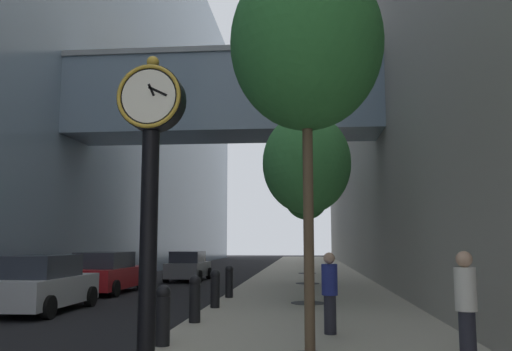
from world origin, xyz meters
name	(u,v)px	position (x,y,z in m)	size (l,w,h in m)	color
ground_plane	(249,282)	(0.00, 27.00, 0.00)	(110.00, 110.00, 0.00)	black
sidewalk_right	(309,277)	(3.15, 30.00, 0.07)	(6.30, 80.00, 0.14)	#ADA593
building_block_left	(65,47)	(-11.93, 29.94, 14.20)	(23.12, 80.00, 28.48)	slate
building_block_right	(435,8)	(10.80, 30.00, 15.86)	(9.00, 80.00, 31.72)	gray
street_clock	(149,207)	(1.06, 5.47, 2.51)	(0.84, 0.55, 4.32)	black
bollard_third	(163,314)	(0.30, 9.05, 0.73)	(0.29, 0.29, 1.12)	black
bollard_fourth	(195,298)	(0.30, 11.96, 0.73)	(0.29, 0.29, 1.12)	black
bollard_fifth	(215,287)	(0.30, 14.88, 0.73)	(0.29, 0.29, 1.12)	black
bollard_sixth	(229,280)	(0.30, 17.79, 0.73)	(0.29, 0.29, 1.12)	black
street_tree_near	(306,45)	(3.05, 8.22, 5.58)	(2.74, 2.74, 7.04)	#333335
street_tree_mid_near	(307,164)	(3.05, 16.28, 4.61)	(2.88, 2.88, 6.14)	#333335
street_tree_mid_far	(306,182)	(3.05, 24.35, 4.92)	(2.74, 2.74, 6.38)	#333335
street_tree_far	(306,193)	(3.05, 32.41, 5.10)	(2.92, 2.92, 6.66)	#333335
pedestrian_walking	(466,304)	(5.53, 7.90, 1.09)	(0.42, 0.42, 1.79)	#23232D
pedestrian_by_clock	(330,290)	(3.49, 10.63, 1.05)	(0.41, 0.41, 1.71)	#23232D
car_grey_mid	(188,266)	(-3.29, 27.41, 0.77)	(1.96, 4.14, 1.57)	slate
car_red_far	(106,273)	(-5.13, 20.37, 0.81)	(2.13, 4.64, 1.66)	#AD191E
car_silver_trailing	(43,284)	(-4.80, 14.45, 0.81)	(1.95, 4.25, 1.68)	#B7BABF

